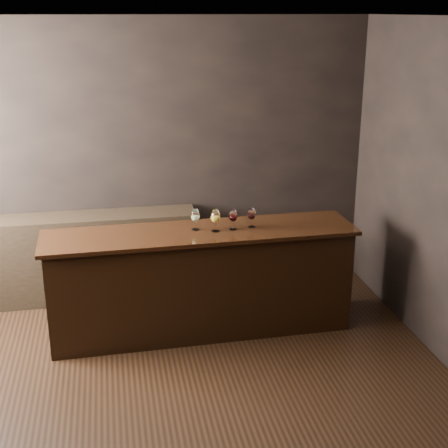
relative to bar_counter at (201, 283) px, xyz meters
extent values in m
plane|color=black|center=(-0.58, -1.12, -0.47)|extent=(5.00, 5.00, 0.00)
cube|color=black|center=(-0.58, 1.13, 0.93)|extent=(5.00, 0.02, 2.80)
cube|color=black|center=(-0.58, -3.37, 0.93)|extent=(5.00, 0.02, 2.80)
cube|color=silver|center=(-0.58, -1.12, 2.33)|extent=(5.00, 4.50, 0.02)
cube|color=black|center=(0.00, 0.00, 0.00)|extent=(2.72, 0.65, 0.95)
cube|color=black|center=(0.00, 0.00, 0.49)|extent=(2.81, 0.71, 0.04)
cube|color=black|center=(-1.17, 0.91, -0.03)|extent=(2.48, 0.40, 0.89)
cylinder|color=white|center=(-0.04, 0.04, 0.51)|extent=(0.07, 0.07, 0.00)
cylinder|color=white|center=(-0.04, 0.04, 0.55)|extent=(0.01, 0.01, 0.07)
ellipsoid|color=white|center=(-0.04, 0.04, 0.64)|extent=(0.08, 0.08, 0.11)
cylinder|color=white|center=(-0.04, 0.04, 0.69)|extent=(0.06, 0.06, 0.01)
ellipsoid|color=#BCBF6D|center=(-0.04, 0.04, 0.62)|extent=(0.06, 0.06, 0.05)
cylinder|color=white|center=(0.13, -0.03, 0.51)|extent=(0.07, 0.07, 0.00)
cylinder|color=white|center=(0.13, -0.03, 0.55)|extent=(0.01, 0.01, 0.07)
ellipsoid|color=white|center=(0.13, -0.03, 0.65)|extent=(0.08, 0.08, 0.12)
cylinder|color=white|center=(0.13, -0.03, 0.70)|extent=(0.06, 0.06, 0.01)
ellipsoid|color=gold|center=(0.13, -0.03, 0.63)|extent=(0.07, 0.07, 0.05)
cylinder|color=white|center=(0.29, -0.02, 0.51)|extent=(0.07, 0.07, 0.00)
cylinder|color=white|center=(0.29, -0.02, 0.55)|extent=(0.01, 0.01, 0.07)
ellipsoid|color=white|center=(0.29, -0.02, 0.64)|extent=(0.08, 0.08, 0.11)
cylinder|color=white|center=(0.29, -0.02, 0.69)|extent=(0.06, 0.06, 0.01)
ellipsoid|color=black|center=(0.29, -0.02, 0.62)|extent=(0.06, 0.06, 0.05)
cylinder|color=white|center=(0.47, 0.02, 0.51)|extent=(0.06, 0.06, 0.00)
cylinder|color=white|center=(0.47, 0.02, 0.55)|extent=(0.01, 0.01, 0.07)
ellipsoid|color=white|center=(0.47, 0.02, 0.63)|extent=(0.08, 0.08, 0.11)
cylinder|color=white|center=(0.47, 0.02, 0.68)|extent=(0.06, 0.06, 0.01)
ellipsoid|color=black|center=(0.47, 0.02, 0.62)|extent=(0.06, 0.06, 0.05)
camera|label=1|loc=(-0.76, -5.16, 2.37)|focal=50.00mm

